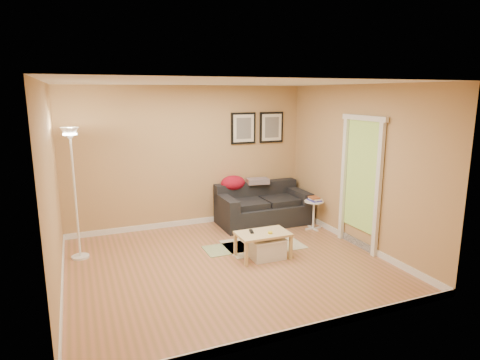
{
  "coord_description": "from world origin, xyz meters",
  "views": [
    {
      "loc": [
        -1.97,
        -5.3,
        2.47
      ],
      "look_at": [
        0.55,
        0.85,
        1.05
      ],
      "focal_mm": 30.68,
      "sensor_mm": 36.0,
      "label": 1
    }
  ],
  "objects_px": {
    "floor_lamp": "(75,198)",
    "book_stack": "(315,199)",
    "sofa": "(263,204)",
    "side_table": "(314,215)",
    "coffee_table": "(263,245)",
    "storage_bin": "(267,248)"
  },
  "relations": [
    {
      "from": "sofa",
      "to": "storage_bin",
      "type": "height_order",
      "value": "sofa"
    },
    {
      "from": "coffee_table",
      "to": "floor_lamp",
      "type": "xyz_separation_m",
      "value": [
        -2.59,
        1.04,
        0.75
      ]
    },
    {
      "from": "coffee_table",
      "to": "storage_bin",
      "type": "bearing_deg",
      "value": -36.34
    },
    {
      "from": "coffee_table",
      "to": "storage_bin",
      "type": "xyz_separation_m",
      "value": [
        0.05,
        -0.05,
        -0.04
      ]
    },
    {
      "from": "side_table",
      "to": "book_stack",
      "type": "xyz_separation_m",
      "value": [
        0.01,
        0.01,
        0.3
      ]
    },
    {
      "from": "sofa",
      "to": "side_table",
      "type": "height_order",
      "value": "sofa"
    },
    {
      "from": "side_table",
      "to": "book_stack",
      "type": "bearing_deg",
      "value": 33.53
    },
    {
      "from": "sofa",
      "to": "book_stack",
      "type": "xyz_separation_m",
      "value": [
        0.73,
        -0.65,
        0.2
      ]
    },
    {
      "from": "sofa",
      "to": "floor_lamp",
      "type": "xyz_separation_m",
      "value": [
        -3.31,
        -0.47,
        0.57
      ]
    },
    {
      "from": "sofa",
      "to": "floor_lamp",
      "type": "height_order",
      "value": "floor_lamp"
    },
    {
      "from": "sofa",
      "to": "book_stack",
      "type": "relative_size",
      "value": 7.34
    },
    {
      "from": "side_table",
      "to": "sofa",
      "type": "bearing_deg",
      "value": 137.23
    },
    {
      "from": "sofa",
      "to": "book_stack",
      "type": "height_order",
      "value": "sofa"
    },
    {
      "from": "storage_bin",
      "to": "book_stack",
      "type": "distance_m",
      "value": 1.72
    },
    {
      "from": "floor_lamp",
      "to": "book_stack",
      "type": "bearing_deg",
      "value": -2.58
    },
    {
      "from": "storage_bin",
      "to": "side_table",
      "type": "xyz_separation_m",
      "value": [
        1.39,
        0.9,
        0.11
      ]
    },
    {
      "from": "coffee_table",
      "to": "floor_lamp",
      "type": "distance_m",
      "value": 2.89
    },
    {
      "from": "storage_bin",
      "to": "sofa",
      "type": "bearing_deg",
      "value": 66.59
    },
    {
      "from": "coffee_table",
      "to": "book_stack",
      "type": "bearing_deg",
      "value": 39.17
    },
    {
      "from": "storage_bin",
      "to": "book_stack",
      "type": "relative_size",
      "value": 2.23
    },
    {
      "from": "coffee_table",
      "to": "book_stack",
      "type": "distance_m",
      "value": 1.73
    },
    {
      "from": "coffee_table",
      "to": "floor_lamp",
      "type": "bearing_deg",
      "value": 166.45
    }
  ]
}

